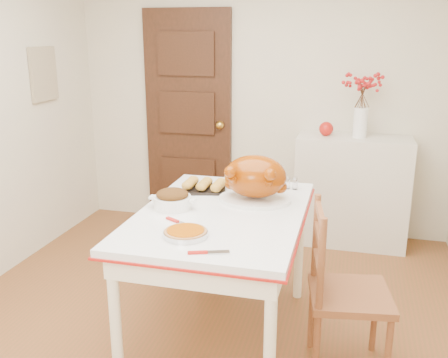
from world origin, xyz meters
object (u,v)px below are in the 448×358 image
(sideboard, at_px, (351,191))
(turkey_platter, at_px, (255,179))
(kitchen_table, at_px, (222,276))
(pumpkin_pie, at_px, (186,232))
(chair_oak, at_px, (350,291))

(sideboard, distance_m, turkey_platter, 1.69)
(sideboard, height_order, kitchen_table, sideboard)
(turkey_platter, bearing_deg, kitchen_table, -136.91)
(turkey_platter, relative_size, pumpkin_pie, 1.96)
(pumpkin_pie, bearing_deg, chair_oak, 19.59)
(sideboard, xyz_separation_m, chair_oak, (0.03, -1.85, -0.00))
(kitchen_table, height_order, pumpkin_pie, pumpkin_pie)
(sideboard, xyz_separation_m, kitchen_table, (-0.73, -1.73, -0.07))
(chair_oak, xyz_separation_m, pumpkin_pie, (-0.84, -0.30, 0.38))
(kitchen_table, xyz_separation_m, chair_oak, (0.76, -0.12, 0.07))
(sideboard, height_order, chair_oak, sideboard)
(turkey_platter, bearing_deg, sideboard, 55.55)
(sideboard, bearing_deg, kitchen_table, -112.82)
(kitchen_table, bearing_deg, chair_oak, -8.82)
(sideboard, height_order, pumpkin_pie, sideboard)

